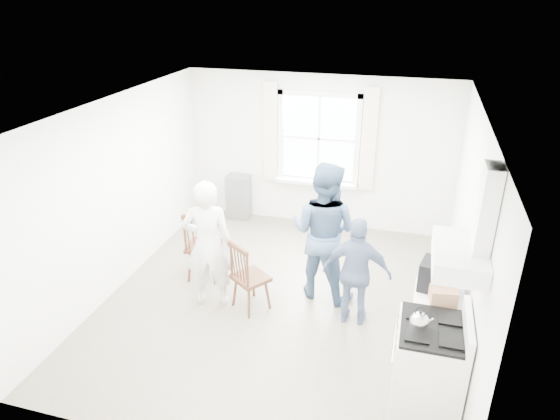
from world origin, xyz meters
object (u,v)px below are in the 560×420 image
object	(u,v)px
gas_stove	(428,366)
low_cabinet	(435,327)
windsor_chair_a	(200,240)
person_left	(208,245)
windsor_chair_b	(244,270)
person_mid	(323,232)
stereo_stack	(438,276)
person_right	(357,272)

from	to	relation	value
gas_stove	low_cabinet	world-z (taller)	gas_stove
gas_stove	low_cabinet	bearing A→B (deg)	84.32
windsor_chair_a	person_left	xyz separation A→B (m)	(0.33, -0.47, 0.22)
gas_stove	windsor_chair_b	bearing A→B (deg)	155.74
low_cabinet	windsor_chair_a	world-z (taller)	windsor_chair_a
person_mid	low_cabinet	bearing A→B (deg)	159.10
low_cabinet	person_left	distance (m)	2.88
person_left	gas_stove	bearing A→B (deg)	145.56
windsor_chair_a	person_mid	xyz separation A→B (m)	(1.70, 0.13, 0.30)
low_cabinet	windsor_chair_a	size ratio (longest dim) A/B	0.84
gas_stove	person_mid	xyz separation A→B (m)	(-1.39, 1.68, 0.46)
windsor_chair_a	stereo_stack	bearing A→B (deg)	-14.05
windsor_chair_b	stereo_stack	bearing A→B (deg)	-6.50
person_mid	windsor_chair_a	bearing A→B (deg)	17.33
windsor_chair_a	person_left	world-z (taller)	person_left
gas_stove	person_mid	size ratio (longest dim) A/B	0.59
gas_stove	person_mid	bearing A→B (deg)	129.67
gas_stove	person_right	distance (m)	1.48
windsor_chair_a	person_right	size ratio (longest dim) A/B	0.75
gas_stove	stereo_stack	size ratio (longest dim) A/B	2.67
gas_stove	person_left	distance (m)	2.98
gas_stove	stereo_stack	bearing A→B (deg)	88.27
stereo_stack	person_left	xyz separation A→B (m)	(-2.78, 0.31, -0.19)
stereo_stack	person_left	bearing A→B (deg)	173.73
person_mid	person_right	size ratio (longest dim) A/B	1.33
gas_stove	windsor_chair_a	world-z (taller)	gas_stove
low_cabinet	stereo_stack	bearing A→B (deg)	126.17
windsor_chair_b	person_right	distance (m)	1.41
person_left	windsor_chair_a	bearing A→B (deg)	-68.24
stereo_stack	low_cabinet	bearing A→B (deg)	-53.83
windsor_chair_a	windsor_chair_b	world-z (taller)	windsor_chair_a
stereo_stack	person_right	world-z (taller)	person_right
person_right	gas_stove	bearing A→B (deg)	126.57
stereo_stack	windsor_chair_b	xyz separation A→B (m)	(-2.30, 0.26, -0.46)
gas_stove	windsor_chair_b	distance (m)	2.50
windsor_chair_b	person_mid	bearing A→B (deg)	36.32
windsor_chair_a	windsor_chair_b	distance (m)	0.97
gas_stove	person_right	xyz separation A→B (m)	(-0.87, 1.18, 0.23)
person_left	windsor_chair_b	bearing A→B (deg)	161.58
gas_stove	windsor_chair_a	xyz separation A→B (m)	(-3.09, 1.54, 0.17)
low_cabinet	person_mid	bearing A→B (deg)	146.24
stereo_stack	person_mid	size ratio (longest dim) A/B	0.22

